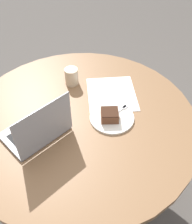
{
  "coord_description": "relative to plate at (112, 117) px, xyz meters",
  "views": [
    {
      "loc": [
        0.95,
        0.15,
        1.74
      ],
      "look_at": [
        -0.0,
        0.08,
        0.78
      ],
      "focal_mm": 42.0,
      "sensor_mm": 36.0,
      "label": 1
    }
  ],
  "objects": [
    {
      "name": "laptop",
      "position": [
        0.15,
        -0.36,
        0.04
      ],
      "size": [
        0.37,
        0.36,
        0.25
      ],
      "rotation": [
        0.0,
        0.0,
        8.7
      ],
      "color": "gray",
      "rests_on": "dining_table"
    },
    {
      "name": "fork",
      "position": [
        -0.03,
        0.03,
        0.01
      ],
      "size": [
        0.14,
        0.13,
        0.0
      ],
      "rotation": [
        0.0,
        0.0,
        8.68
      ],
      "color": "silver",
      "rests_on": "plate"
    },
    {
      "name": "plate",
      "position": [
        0.0,
        0.0,
        0.0
      ],
      "size": [
        0.23,
        0.23,
        0.01
      ],
      "color": "silver",
      "rests_on": "dining_table"
    },
    {
      "name": "cake_slice",
      "position": [
        0.02,
        -0.01,
        0.03
      ],
      "size": [
        0.09,
        0.1,
        0.05
      ],
      "rotation": [
        0.0,
        0.0,
        1.67
      ],
      "color": "brown",
      "rests_on": "plate"
    },
    {
      "name": "dining_table",
      "position": [
        0.0,
        -0.17,
        -0.14
      ],
      "size": [
        1.23,
        1.23,
        0.74
      ],
      "color": "brown",
      "rests_on": "ground_plane"
    },
    {
      "name": "paper_document",
      "position": [
        -0.19,
        -0.01,
        -0.0
      ],
      "size": [
        0.34,
        0.32,
        0.0
      ],
      "rotation": [
        0.0,
        0.0,
        0.16
      ],
      "color": "white",
      "rests_on": "dining_table"
    },
    {
      "name": "coffee_glass",
      "position": [
        -0.27,
        -0.25,
        0.05
      ],
      "size": [
        0.08,
        0.08,
        0.1
      ],
      "color": "#C6AD89",
      "rests_on": "dining_table"
    },
    {
      "name": "ground_plane",
      "position": [
        0.0,
        -0.17,
        -0.75
      ],
      "size": [
        12.0,
        12.0,
        0.0
      ],
      "primitive_type": "plane",
      "color": "#4C4742"
    }
  ]
}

